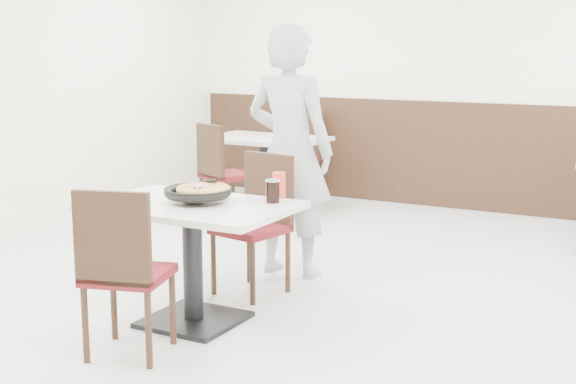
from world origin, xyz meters
The scene contains 19 objects.
floor centered at (0.00, 0.00, 0.00)m, with size 7.00×7.00×0.00m, color #B7B7B2.
wall_back centered at (0.00, 3.50, 1.40)m, with size 6.00×0.04×2.80m, color silver.
wainscot_back centered at (0.00, 3.48, 0.55)m, with size 5.90×0.03×1.10m, color black.
main_table centered at (-0.32, -0.64, 0.38)m, with size 1.20×0.80×0.75m, color silver, non-canonical shape.
chair_near centered at (-0.34, -1.22, 0.47)m, with size 0.42×0.42×0.95m, color black, non-canonical shape.
chair_far centered at (-0.31, 0.03, 0.47)m, with size 0.42×0.42×0.95m, color black, non-canonical shape.
trivet centered at (-0.34, -0.60, 0.77)m, with size 0.13×0.13×0.04m, color black.
pizza_pan centered at (-0.30, -0.61, 0.79)m, with size 0.38×0.38×0.01m, color black.
pizza centered at (-0.28, -0.58, 0.81)m, with size 0.30×0.30×0.02m, color #BE8C45.
pizza_server centered at (-0.33, -0.56, 0.84)m, with size 0.07×0.09×0.00m, color white.
napkin centered at (-0.78, -0.71, 0.75)m, with size 0.18×0.18×0.00m, color white.
side_plate centered at (-0.76, -0.72, 0.76)m, with size 0.16×0.16×0.01m, color white.
fork centered at (-0.72, -0.66, 0.77)m, with size 0.02×0.17×0.00m, color white.
cola_glass centered at (0.10, -0.40, 0.81)m, with size 0.08×0.08×0.13m, color black.
red_cup centered at (0.06, -0.25, 0.83)m, with size 0.08×0.08×0.16m, color red.
diner_person centered at (-0.31, 0.58, 0.92)m, with size 0.67×0.44×1.83m, color #B3B2B7.
bg_table_left centered at (-1.63, 2.48, 0.38)m, with size 1.20×0.80×0.75m, color silver, non-canonical shape.
bg_chair_left_near centered at (-1.65, 1.82, 0.47)m, with size 0.42×0.42×0.95m, color black, non-canonical shape.
bg_chair_left_far centered at (-1.60, 3.10, 0.47)m, with size 0.42×0.42×0.95m, color black, non-canonical shape.
Camera 1 is at (2.44, -4.50, 1.70)m, focal length 50.00 mm.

